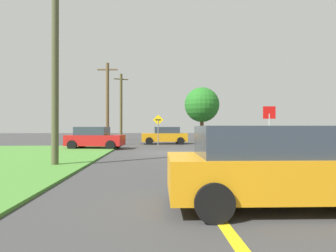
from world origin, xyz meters
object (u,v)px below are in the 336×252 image
object	(u,v)px
stop_sign	(269,121)
utility_pole_far	(121,106)
parked_car_near_building	(95,138)
car_behind_on_main_road	(276,166)
utility_pole_mid	(107,103)
car_approaching_junction	(165,136)
car_on_crossroad	(289,137)
oak_tree_left	(202,105)
direction_sign	(158,126)
utility_pole_near	(55,61)

from	to	relation	value
stop_sign	utility_pole_far	size ratio (longest dim) A/B	0.34
stop_sign	utility_pole_far	xyz separation A→B (m)	(-10.46, 19.83, 2.28)
stop_sign	parked_car_near_building	world-z (taller)	stop_sign
car_behind_on_main_road	utility_pole_mid	world-z (taller)	utility_pole_mid
utility_pole_mid	car_approaching_junction	bearing A→B (deg)	13.04
car_on_crossroad	parked_car_near_building	bearing A→B (deg)	101.50
utility_pole_mid	oak_tree_left	distance (m)	14.30
utility_pole_mid	oak_tree_left	size ratio (longest dim) A/B	1.10
direction_sign	utility_pole_far	bearing A→B (deg)	111.19
car_approaching_junction	car_on_crossroad	size ratio (longest dim) A/B	1.04
stop_sign	direction_sign	distance (m)	10.43
stop_sign	utility_pole_mid	size ratio (longest dim) A/B	0.38
direction_sign	oak_tree_left	distance (m)	13.14
car_behind_on_main_road	utility_pole_near	world-z (taller)	utility_pole_near
car_on_crossroad	oak_tree_left	world-z (taller)	oak_tree_left
utility_pole_near	utility_pole_mid	distance (m)	13.80
stop_sign	car_on_crossroad	size ratio (longest dim) A/B	0.66
parked_car_near_building	utility_pole_near	xyz separation A→B (m)	(0.28, -9.17, 3.48)
utility_pole_mid	utility_pole_far	bearing A→B (deg)	89.31
car_on_crossroad	utility_pole_far	world-z (taller)	utility_pole_far
stop_sign	car_behind_on_main_road	xyz separation A→B (m)	(-4.05, -9.93, -1.12)
car_on_crossroad	utility_pole_mid	bearing A→B (deg)	84.40
parked_car_near_building	oak_tree_left	bearing A→B (deg)	61.75
car_behind_on_main_road	car_on_crossroad	xyz separation A→B (m)	(8.75, 17.16, -0.00)
car_approaching_junction	utility_pole_mid	distance (m)	6.12
car_behind_on_main_road	utility_pole_far	world-z (taller)	utility_pole_far
car_behind_on_main_road	car_on_crossroad	bearing A→B (deg)	64.43
stop_sign	parked_car_near_building	distance (m)	12.11
car_behind_on_main_road	car_on_crossroad	distance (m)	19.26
car_approaching_junction	oak_tree_left	xyz separation A→B (m)	(5.08, 8.73, 3.63)
car_on_crossroad	utility_pole_mid	xyz separation A→B (m)	(-15.27, 2.81, 3.00)
car_behind_on_main_road	oak_tree_left	bearing A→B (deg)	84.30
stop_sign	car_behind_on_main_road	distance (m)	10.78
stop_sign	parked_car_near_building	xyz separation A→B (m)	(-10.77, 5.42, -1.12)
car_approaching_junction	utility_pole_far	bearing A→B (deg)	-62.12
car_on_crossroad	utility_pole_far	distance (m)	20.00
stop_sign	utility_pole_far	world-z (taller)	utility_pole_far
oak_tree_left	utility_pole_mid	bearing A→B (deg)	-135.97
stop_sign	parked_car_near_building	bearing A→B (deg)	-24.49
utility_pole_near	utility_pole_far	distance (m)	23.59
utility_pole_mid	oak_tree_left	bearing A→B (deg)	44.03
utility_pole_mid	direction_sign	bearing A→B (deg)	-18.99
car_behind_on_main_road	stop_sign	bearing A→B (deg)	69.24
stop_sign	car_behind_on_main_road	bearing A→B (deg)	70.02
utility_pole_near	direction_sign	distance (m)	13.28
car_on_crossroad	direction_sign	world-z (taller)	direction_sign
utility_pole_mid	direction_sign	xyz separation A→B (m)	(4.52, -1.55, -2.14)
parked_car_near_building	car_on_crossroad	xyz separation A→B (m)	(15.47, 1.81, -0.00)
car_behind_on_main_road	car_approaching_junction	bearing A→B (deg)	95.03
utility_pole_near	oak_tree_left	distance (m)	25.82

